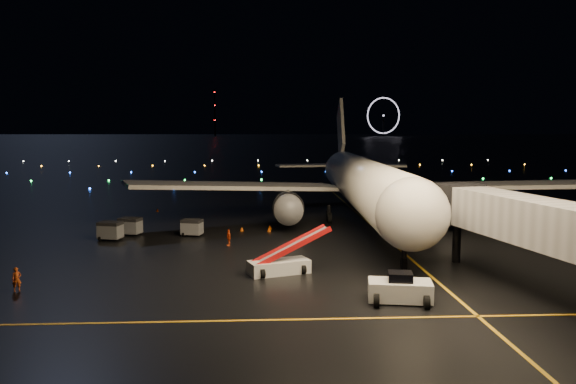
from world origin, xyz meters
name	(u,v)px	position (x,y,z in m)	size (l,w,h in m)	color
ground	(260,146)	(0.00, 300.00, 0.00)	(2000.00, 2000.00, 0.00)	black
lane_centre	(384,236)	(12.00, 15.00, 0.01)	(0.25, 80.00, 0.02)	gold
lane_cross	(190,321)	(-5.00, -10.00, 0.01)	(60.00, 0.25, 0.02)	gold
airliner	(361,155)	(11.34, 25.15, 7.89)	(55.66, 52.88, 15.77)	silver
pushback_tug	(400,287)	(8.09, -6.86, 0.96)	(4.03, 2.11, 1.92)	silver
belt_loader	(279,252)	(0.56, 0.51, 1.66)	(6.84, 1.87, 3.32)	silver
crew_a	(17,279)	(-17.56, -3.23, 0.84)	(0.61, 0.40, 1.67)	#F1581C
crew_c	(229,237)	(-3.83, 11.07, 0.79)	(0.93, 0.39, 1.58)	#F1581C
safety_cone_0	(269,229)	(0.16, 18.23, 0.26)	(0.45, 0.45, 0.51)	#E65207
safety_cone_1	(270,227)	(0.26, 19.56, 0.26)	(0.45, 0.45, 0.52)	#E65207
safety_cone_2	(242,229)	(-2.79, 18.62, 0.23)	(0.41, 0.41, 0.46)	#E65207
safety_cone_3	(157,210)	(-14.53, 33.61, 0.23)	(0.40, 0.40, 0.45)	#E65207
ferris_wheel	(383,117)	(170.00, 720.00, 26.00)	(50.00, 4.00, 52.00)	black
radio_mast	(215,113)	(-60.00, 740.00, 32.00)	(1.80, 1.80, 64.00)	black
taxiway_lights	(262,170)	(0.00, 106.00, 0.18)	(164.00, 92.00, 0.36)	black
baggage_cart_0	(192,228)	(-7.87, 16.14, 0.86)	(2.03, 1.42, 1.72)	gray
baggage_cart_1	(110,231)	(-15.77, 14.39, 0.92)	(2.18, 1.52, 1.85)	gray
baggage_cart_2	(130,227)	(-14.37, 16.91, 0.91)	(2.14, 1.50, 1.82)	gray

